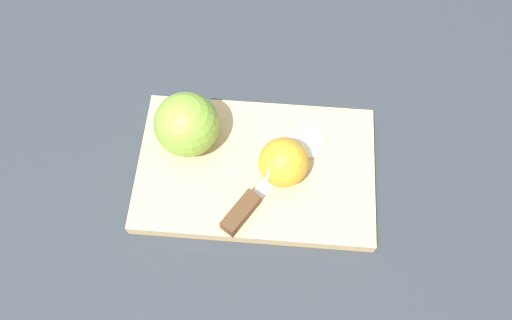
% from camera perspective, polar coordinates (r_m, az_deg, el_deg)
% --- Properties ---
extents(ground_plane, '(4.00, 4.00, 0.00)m').
position_cam_1_polar(ground_plane, '(0.72, 0.00, -1.44)').
color(ground_plane, '#282D33').
extents(cutting_board, '(0.37, 0.27, 0.02)m').
position_cam_1_polar(cutting_board, '(0.71, 0.00, -1.08)').
color(cutting_board, tan).
rests_on(cutting_board, ground_plane).
extents(apple_half_left, '(0.09, 0.09, 0.09)m').
position_cam_1_polar(apple_half_left, '(0.68, -7.92, 4.02)').
color(apple_half_left, olive).
rests_on(apple_half_left, cutting_board).
extents(apple_half_right, '(0.07, 0.07, 0.07)m').
position_cam_1_polar(apple_half_right, '(0.66, 3.16, -0.13)').
color(apple_half_right, gold).
rests_on(apple_half_right, cutting_board).
extents(knife, '(0.08, 0.15, 0.02)m').
position_cam_1_polar(knife, '(0.66, -1.02, -5.41)').
color(knife, silver).
rests_on(knife, cutting_board).
extents(apple_slice, '(0.05, 0.05, 0.01)m').
position_cam_1_polar(apple_slice, '(0.71, 5.85, 2.11)').
color(apple_slice, beige).
rests_on(apple_slice, cutting_board).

